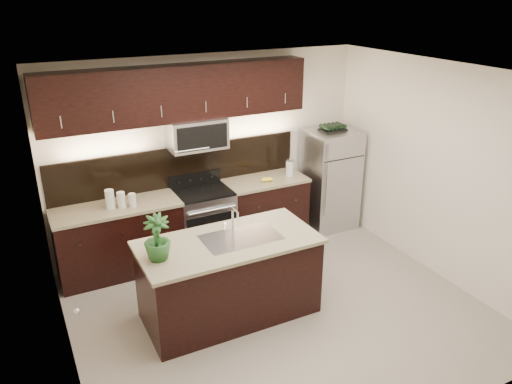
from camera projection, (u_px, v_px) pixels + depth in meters
ground at (278, 310)px, 5.82m from camera, size 4.50×4.50×0.00m
room_walls at (273, 176)px, 5.10m from camera, size 4.52×4.02×2.71m
counter_run at (190, 224)px, 6.84m from camera, size 3.51×0.65×0.94m
upper_fixtures at (181, 101)px, 6.34m from camera, size 3.49×0.40×1.66m
island at (229, 278)px, 5.58m from camera, size 1.96×0.96×0.94m
sink_faucet at (240, 236)px, 5.47m from camera, size 0.84×0.50×0.28m
refrigerator at (330, 179)px, 7.63m from camera, size 0.74×0.67×1.53m
wine_rack at (333, 128)px, 7.32m from camera, size 0.38×0.23×0.09m
plant at (157, 238)px, 4.95m from camera, size 0.31×0.31×0.48m
canisters at (118, 200)px, 6.17m from camera, size 0.36×0.17×0.24m
french_press at (290, 168)px, 7.22m from camera, size 0.12×0.12×0.34m
bananas at (264, 180)px, 7.05m from camera, size 0.20×0.16×0.06m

